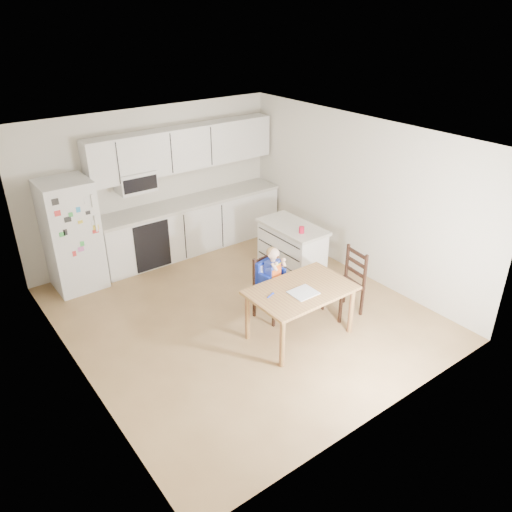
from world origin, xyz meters
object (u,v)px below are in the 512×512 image
at_px(dining_table, 301,295).
at_px(chair_booster, 271,275).
at_px(refrigerator, 72,235).
at_px(red_cup, 302,230).
at_px(chair_side, 350,278).
at_px(kitchen_island, 292,249).

relative_size(dining_table, chair_booster, 1.25).
relative_size(refrigerator, dining_table, 1.28).
relative_size(refrigerator, red_cup, 16.76).
bearing_deg(chair_booster, chair_side, -41.26).
bearing_deg(chair_booster, kitchen_island, 26.07).
relative_size(chair_booster, chair_side, 1.12).
height_order(kitchen_island, chair_booster, chair_booster).
relative_size(kitchen_island, red_cup, 11.31).
xyz_separation_m(kitchen_island, chair_side, (-0.07, -1.33, 0.11)).
xyz_separation_m(refrigerator, red_cup, (2.81, -1.99, 0.05)).
distance_m(refrigerator, red_cup, 3.45).
distance_m(chair_booster, chair_side, 1.12).
bearing_deg(chair_side, red_cup, -173.06).
height_order(red_cup, chair_booster, chair_booster).
xyz_separation_m(chair_booster, chair_side, (0.95, -0.57, -0.11)).
bearing_deg(red_cup, chair_side, -89.75).
bearing_deg(refrigerator, dining_table, -58.44).
xyz_separation_m(kitchen_island, dining_table, (-1.02, -1.36, 0.19)).
bearing_deg(kitchen_island, dining_table, -126.71).
height_order(refrigerator, kitchen_island, refrigerator).
bearing_deg(chair_booster, red_cup, 15.41).
bearing_deg(dining_table, chair_side, 2.36).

